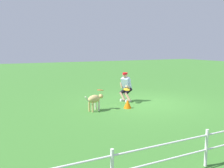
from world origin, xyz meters
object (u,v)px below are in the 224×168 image
Objects in this scene: dog at (95,99)px; frisbee_held at (127,89)px; frisbee_flying at (100,90)px; training_cone at (128,104)px; person at (126,86)px.

frisbee_held reaches higher than dog.
dog is 0.42m from frisbee_flying.
frisbee_held is 0.91m from training_cone.
dog reaches higher than training_cone.
frisbee_held is at bearing -116.38° from training_cone.
dog is 1.34m from training_cone.
frisbee_held is at bearing -6.08° from dog.
training_cone is at bearing -32.05° from dog.
frisbee_held reaches higher than training_cone.
frisbee_flying is 1.49m from frisbee_held.
dog is at bearing 16.94° from frisbee_held.
person is at bearing -152.68° from frisbee_flying.
person is at bearing -115.80° from training_cone.
person is at bearing -114.60° from frisbee_held.
training_cone is at bearing 63.62° from frisbee_held.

